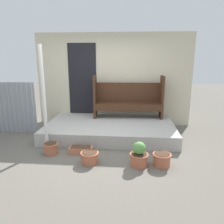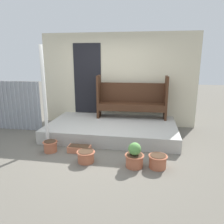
{
  "view_description": "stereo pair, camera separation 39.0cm",
  "coord_description": "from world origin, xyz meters",
  "px_view_note": "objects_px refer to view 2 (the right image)",
  "views": [
    {
      "loc": [
        0.66,
        -4.36,
        1.96
      ],
      "look_at": [
        0.26,
        0.33,
        0.76
      ],
      "focal_mm": 35.0,
      "sensor_mm": 36.0,
      "label": 1
    },
    {
      "loc": [
        1.05,
        -4.31,
        1.96
      ],
      "look_at": [
        0.26,
        0.33,
        0.76
      ],
      "focal_mm": 35.0,
      "sensor_mm": 36.0,
      "label": 2
    }
  ],
  "objects_px": {
    "flower_pot_middle": "(86,156)",
    "flower_pot_right": "(134,156)",
    "planter_box_rect": "(79,149)",
    "support_post": "(45,98)",
    "flower_pot_left": "(50,146)",
    "flower_pot_far_right": "(158,161)",
    "bench": "(132,98)"
  },
  "relations": [
    {
      "from": "flower_pot_middle",
      "to": "flower_pot_far_right",
      "type": "xyz_separation_m",
      "value": [
        1.34,
        0.0,
        0.01
      ]
    },
    {
      "from": "flower_pot_middle",
      "to": "planter_box_rect",
      "type": "distance_m",
      "value": 0.49
    },
    {
      "from": "planter_box_rect",
      "to": "support_post",
      "type": "bearing_deg",
      "value": 169.23
    },
    {
      "from": "support_post",
      "to": "planter_box_rect",
      "type": "bearing_deg",
      "value": -10.77
    },
    {
      "from": "bench",
      "to": "flower_pot_middle",
      "type": "height_order",
      "value": "bench"
    },
    {
      "from": "flower_pot_far_right",
      "to": "planter_box_rect",
      "type": "height_order",
      "value": "flower_pot_far_right"
    },
    {
      "from": "flower_pot_left",
      "to": "planter_box_rect",
      "type": "height_order",
      "value": "flower_pot_left"
    },
    {
      "from": "flower_pot_middle",
      "to": "planter_box_rect",
      "type": "bearing_deg",
      "value": 122.61
    },
    {
      "from": "flower_pot_left",
      "to": "flower_pot_middle",
      "type": "height_order",
      "value": "flower_pot_left"
    },
    {
      "from": "flower_pot_right",
      "to": "support_post",
      "type": "bearing_deg",
      "value": 163.24
    },
    {
      "from": "support_post",
      "to": "bench",
      "type": "bearing_deg",
      "value": 43.43
    },
    {
      "from": "bench",
      "to": "support_post",
      "type": "bearing_deg",
      "value": -138.81
    },
    {
      "from": "flower_pot_right",
      "to": "planter_box_rect",
      "type": "height_order",
      "value": "flower_pot_right"
    },
    {
      "from": "support_post",
      "to": "flower_pot_left",
      "type": "height_order",
      "value": "support_post"
    },
    {
      "from": "flower_pot_middle",
      "to": "flower_pot_far_right",
      "type": "relative_size",
      "value": 1.02
    },
    {
      "from": "flower_pot_middle",
      "to": "flower_pot_right",
      "type": "height_order",
      "value": "flower_pot_right"
    },
    {
      "from": "support_post",
      "to": "flower_pot_right",
      "type": "xyz_separation_m",
      "value": [
        1.96,
        -0.59,
        -0.89
      ]
    },
    {
      "from": "bench",
      "to": "planter_box_rect",
      "type": "height_order",
      "value": "bench"
    },
    {
      "from": "flower_pot_left",
      "to": "planter_box_rect",
      "type": "xyz_separation_m",
      "value": [
        0.61,
        0.08,
        -0.06
      ]
    },
    {
      "from": "support_post",
      "to": "flower_pot_far_right",
      "type": "bearing_deg",
      "value": -13.18
    },
    {
      "from": "planter_box_rect",
      "to": "flower_pot_middle",
      "type": "bearing_deg",
      "value": -57.39
    },
    {
      "from": "flower_pot_middle",
      "to": "flower_pot_right",
      "type": "xyz_separation_m",
      "value": [
        0.92,
        -0.03,
        0.08
      ]
    },
    {
      "from": "flower_pot_left",
      "to": "flower_pot_far_right",
      "type": "distance_m",
      "value": 2.24
    },
    {
      "from": "bench",
      "to": "flower_pot_middle",
      "type": "relative_size",
      "value": 5.34
    },
    {
      "from": "bench",
      "to": "flower_pot_middle",
      "type": "distance_m",
      "value": 2.4
    },
    {
      "from": "support_post",
      "to": "flower_pot_left",
      "type": "distance_m",
      "value": 1.01
    },
    {
      "from": "bench",
      "to": "flower_pot_far_right",
      "type": "xyz_separation_m",
      "value": [
        0.66,
        -2.18,
        -0.72
      ]
    },
    {
      "from": "flower_pot_middle",
      "to": "planter_box_rect",
      "type": "xyz_separation_m",
      "value": [
        -0.26,
        0.41,
        -0.05
      ]
    },
    {
      "from": "support_post",
      "to": "flower_pot_left",
      "type": "bearing_deg",
      "value": -54.61
    },
    {
      "from": "flower_pot_middle",
      "to": "flower_pot_right",
      "type": "distance_m",
      "value": 0.93
    },
    {
      "from": "flower_pot_far_right",
      "to": "planter_box_rect",
      "type": "relative_size",
      "value": 0.74
    },
    {
      "from": "flower_pot_right",
      "to": "bench",
      "type": "bearing_deg",
      "value": 96.2
    }
  ]
}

